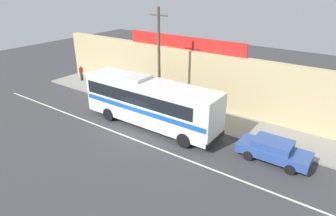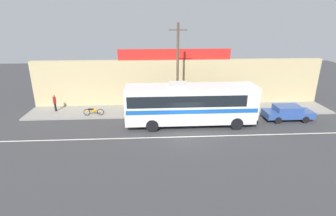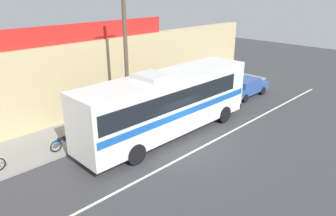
% 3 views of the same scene
% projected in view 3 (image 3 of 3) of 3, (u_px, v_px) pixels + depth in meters
% --- Properties ---
extents(ground_plane, '(70.00, 70.00, 0.00)m').
position_uv_depth(ground_plane, '(183.00, 146.00, 16.75)').
color(ground_plane, '#3A3A3D').
extents(sidewalk_slab, '(30.00, 3.60, 0.14)m').
position_uv_depth(sidewalk_slab, '(123.00, 118.00, 20.16)').
color(sidewalk_slab, gray).
rests_on(sidewalk_slab, ground_plane).
extents(storefront_facade, '(30.00, 0.70, 4.80)m').
position_uv_depth(storefront_facade, '(101.00, 76.00, 20.74)').
color(storefront_facade, tan).
rests_on(storefront_facade, ground_plane).
extents(storefront_billboard, '(11.54, 0.12, 1.10)m').
position_uv_depth(storefront_billboard, '(91.00, 31.00, 19.36)').
color(storefront_billboard, red).
rests_on(storefront_billboard, storefront_facade).
extents(road_center_stripe, '(30.00, 0.14, 0.01)m').
position_uv_depth(road_center_stripe, '(194.00, 151.00, 16.22)').
color(road_center_stripe, silver).
rests_on(road_center_stripe, ground_plane).
extents(intercity_bus, '(11.06, 2.63, 3.78)m').
position_uv_depth(intercity_bus, '(167.00, 101.00, 17.25)').
color(intercity_bus, silver).
rests_on(intercity_bus, ground_plane).
extents(parked_car, '(4.34, 1.86, 1.37)m').
position_uv_depth(parked_car, '(245.00, 87.00, 24.21)').
color(parked_car, '#2D4C93').
rests_on(parked_car, ground_plane).
extents(utility_pole, '(1.60, 0.22, 8.38)m').
position_uv_depth(utility_pole, '(126.00, 54.00, 17.38)').
color(utility_pole, brown).
rests_on(utility_pole, sidewalk_slab).
extents(motorcycle_blue, '(1.86, 0.56, 0.94)m').
position_uv_depth(motorcycle_blue, '(67.00, 140.00, 16.13)').
color(motorcycle_blue, black).
rests_on(motorcycle_blue, sidewalk_slab).
extents(pedestrian_by_curb, '(0.30, 0.48, 1.62)m').
position_uv_depth(pedestrian_by_curb, '(95.00, 109.00, 18.94)').
color(pedestrian_by_curb, navy).
rests_on(pedestrian_by_curb, sidewalk_slab).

